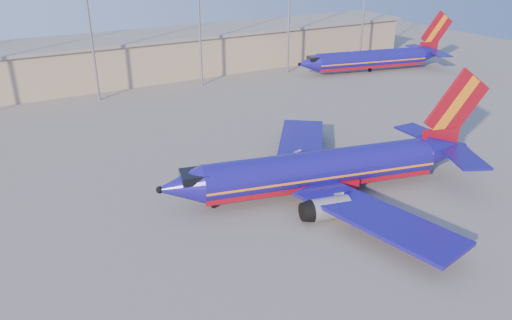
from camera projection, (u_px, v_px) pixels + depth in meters
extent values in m
plane|color=slate|center=(249.00, 201.00, 54.78)|extent=(220.00, 220.00, 0.00)
cube|color=gray|center=(156.00, 56.00, 103.67)|extent=(120.00, 15.00, 8.00)
cube|color=slate|center=(154.00, 35.00, 101.96)|extent=(122.00, 16.00, 0.60)
cylinder|color=gray|center=(89.00, 19.00, 83.27)|extent=(0.44, 0.44, 28.00)
cylinder|color=gray|center=(199.00, 11.00, 92.37)|extent=(0.44, 0.44, 28.00)
cylinder|color=gray|center=(289.00, 5.00, 101.46)|extent=(0.44, 0.44, 28.00)
cylinder|color=navy|center=(320.00, 168.00, 55.36)|extent=(26.77, 9.88, 4.09)
cube|color=maroon|center=(319.00, 177.00, 55.79)|extent=(26.60, 9.13, 1.44)
cube|color=orange|center=(320.00, 171.00, 55.47)|extent=(26.78, 9.92, 0.24)
cone|color=navy|center=(180.00, 187.00, 51.20)|extent=(5.43, 5.02, 4.09)
cube|color=black|center=(194.00, 176.00, 51.15)|extent=(3.22, 3.39, 0.88)
cone|color=navy|center=(445.00, 149.00, 59.51)|extent=(6.51, 5.26, 4.09)
cube|color=maroon|center=(440.00, 138.00, 58.67)|extent=(4.66, 1.62, 2.43)
cube|color=maroon|center=(457.00, 105.00, 57.51)|extent=(7.99, 2.15, 8.82)
cube|color=orange|center=(455.00, 106.00, 57.45)|extent=(5.37, 1.65, 6.92)
cube|color=navy|center=(424.00, 134.00, 62.43)|extent=(3.42, 7.12, 0.24)
cube|color=navy|center=(463.00, 157.00, 55.86)|extent=(5.98, 7.81, 0.24)
cube|color=navy|center=(301.00, 144.00, 64.70)|extent=(14.69, 17.02, 0.39)
cube|color=navy|center=(376.00, 217.00, 47.71)|extent=(8.74, 17.88, 0.39)
cube|color=maroon|center=(324.00, 180.00, 56.11)|extent=(7.42, 5.68, 1.11)
cylinder|color=gray|center=(290.00, 164.00, 60.72)|extent=(4.39, 3.15, 2.32)
cylinder|color=gray|center=(330.00, 208.00, 50.68)|extent=(4.39, 3.15, 2.32)
cylinder|color=gray|center=(214.00, 203.00, 53.08)|extent=(0.32, 0.32, 1.22)
cylinder|color=black|center=(214.00, 205.00, 53.18)|extent=(0.75, 0.43, 0.71)
cylinder|color=black|center=(322.00, 176.00, 59.34)|extent=(1.04, 0.80, 0.93)
cylinder|color=black|center=(343.00, 198.00, 54.32)|extent=(1.04, 0.80, 0.93)
cylinder|color=navy|center=(371.00, 59.00, 106.64)|extent=(24.88, 8.98, 3.80)
cube|color=maroon|center=(370.00, 63.00, 107.04)|extent=(24.72, 8.28, 1.33)
cube|color=orange|center=(371.00, 60.00, 106.74)|extent=(24.89, 9.02, 0.23)
cone|color=navy|center=(308.00, 64.00, 102.67)|extent=(5.02, 4.63, 3.80)
cube|color=black|center=(314.00, 58.00, 102.64)|extent=(2.98, 3.13, 0.82)
cone|color=navy|center=(431.00, 53.00, 110.61)|extent=(6.03, 4.85, 3.80)
cube|color=maroon|center=(429.00, 47.00, 109.82)|extent=(4.33, 1.47, 2.26)
cube|color=maroon|center=(437.00, 30.00, 108.75)|extent=(7.43, 1.93, 8.19)
cube|color=orange|center=(436.00, 30.00, 108.69)|extent=(4.99, 1.49, 6.42)
cube|color=navy|center=(420.00, 47.00, 113.31)|extent=(3.12, 6.59, 0.23)
cube|color=navy|center=(440.00, 54.00, 107.22)|extent=(5.51, 7.25, 0.23)
cylinder|color=black|center=(370.00, 70.00, 107.58)|extent=(0.86, 0.86, 0.92)
cube|color=orange|center=(383.00, 220.00, 49.61)|extent=(2.38, 1.84, 1.00)
cube|color=black|center=(383.00, 214.00, 49.37)|extent=(1.31, 1.37, 0.35)
cylinder|color=black|center=(372.00, 222.00, 50.18)|extent=(0.55, 0.35, 0.52)
cylinder|color=black|center=(377.00, 227.00, 49.19)|extent=(0.55, 0.35, 0.52)
cylinder|color=black|center=(387.00, 220.00, 50.44)|extent=(0.55, 0.35, 0.52)
cylinder|color=black|center=(392.00, 226.00, 49.45)|extent=(0.55, 0.35, 0.52)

